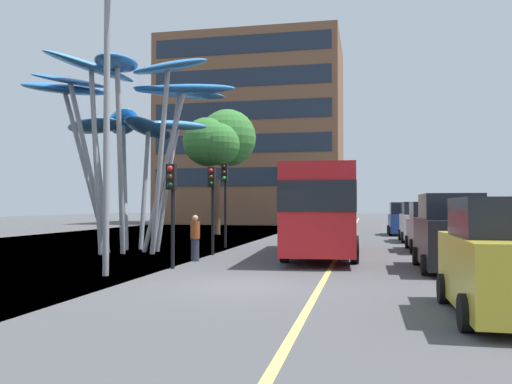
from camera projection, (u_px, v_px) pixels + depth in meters
The scene contains 15 objects.
ground at pixel (212, 287), 13.33m from camera, with size 120.00×240.00×0.10m.
red_bus at pixel (321, 206), 21.08m from camera, with size 3.02×9.99×3.60m.
leaf_sculpture at pixel (130, 106), 23.12m from camera, with size 9.37×9.45×8.12m.
traffic_light_kerb_near at pixel (172, 193), 16.65m from camera, with size 0.28×0.42×3.27m.
traffic_light_kerb_far at pixel (212, 191), 21.25m from camera, with size 0.28×0.42×3.51m.
traffic_light_island_mid at pixel (225, 187), 24.94m from camera, with size 0.28×0.42×3.92m.
car_parked_near at pixel (509, 261), 9.41m from camera, with size 2.09×4.01×2.13m.
car_parked_mid at pixel (450, 235), 16.29m from camera, with size 1.98×4.45×2.34m.
car_parked_far at pixel (431, 228), 23.14m from camera, with size 1.96×4.22×2.14m.
car_side_street at pixel (419, 223), 29.18m from camera, with size 2.07×4.04×2.18m.
car_far_side at pixel (403, 220), 35.73m from camera, with size 1.96×4.09×2.19m.
street_lamp at pixel (120, 87), 15.07m from camera, with size 1.85×0.44×8.47m.
tree_pavement_near at pixel (219, 141), 36.53m from camera, with size 4.98×5.03×8.64m.
pedestrian at pixel (195, 238), 19.01m from camera, with size 0.34×0.34×1.64m.
backdrop_building at pixel (254, 134), 59.94m from camera, with size 19.41×12.77×20.16m.
Camera 1 is at (3.10, -12.89, 1.99)m, focal length 37.37 mm.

